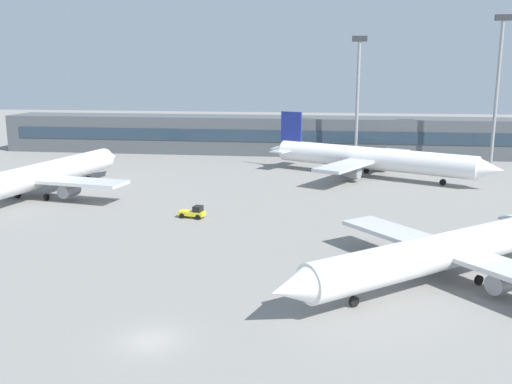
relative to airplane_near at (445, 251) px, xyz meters
The scene contains 8 objects.
ground_plane 34.36m from the airplane_near, 134.96° to the left, with size 400.00×400.00×0.00m, color gray.
terminal_building 87.14m from the airplane_near, 106.12° to the left, with size 137.08×12.13×9.00m.
airplane_near is the anchor object (origin of this frame).
airplane_mid 65.00m from the airplane_near, 152.59° to the left, with size 31.77×45.09×11.19m.
airplane_far 54.64m from the airplane_near, 93.61° to the left, with size 43.60×31.59×11.72m.
baggage_tug_yellow 35.99m from the airplane_near, 146.25° to the left, with size 3.81×2.33×1.75m.
floodlight_tower_west 74.50m from the airplane_near, 72.41° to the left, with size 3.20×0.80×31.05m.
floodlight_tower_east 74.06m from the airplane_near, 94.79° to the left, with size 3.20×0.80×27.31m.
Camera 1 is at (13.30, -37.50, 19.92)m, focal length 39.33 mm.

